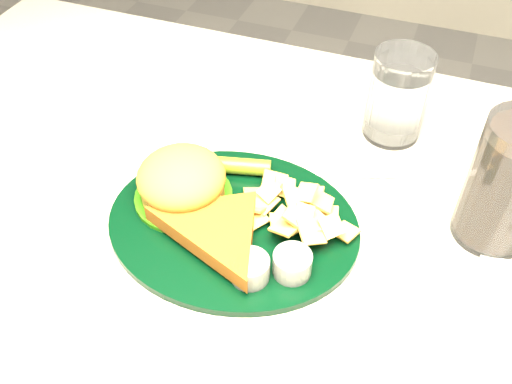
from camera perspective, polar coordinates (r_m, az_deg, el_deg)
dinner_plate at (r=0.62m, az=-2.36°, el=-1.49°), size 0.30×0.25×0.06m
water_glass at (r=0.75m, az=13.99°, el=9.29°), size 0.08×0.08×0.12m
cola_glass at (r=0.63m, az=23.89°, el=0.76°), size 0.10×0.10×0.15m
wrapped_straw at (r=0.70m, az=4.74°, el=1.77°), size 0.24×0.15×0.01m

